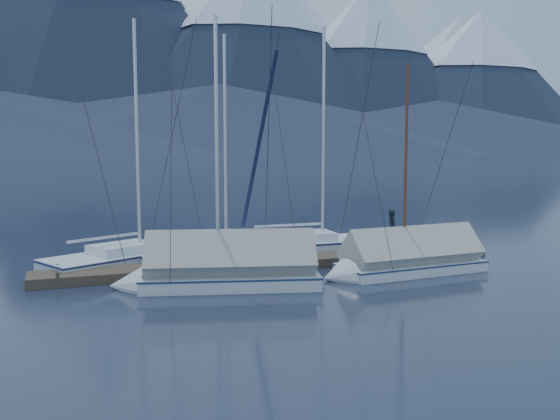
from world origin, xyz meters
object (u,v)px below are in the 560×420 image
object	(u,v)px
sailboat_open_mid	(237,253)
sailboat_covered_far	(214,273)
person	(392,229)
sailboat_covered_near	(400,262)
sailboat_open_left	(152,256)
sailboat_open_right	(334,246)

from	to	relation	value
sailboat_open_mid	sailboat_covered_far	size ratio (longest dim) A/B	1.03
person	sailboat_open_mid	bearing A→B (deg)	83.13
sailboat_open_mid	sailboat_covered_near	distance (m)	6.91
sailboat_open_left	sailboat_covered_near	world-z (taller)	sailboat_open_left
sailboat_open_left	sailboat_covered_far	xyz separation A→B (m)	(1.30, -5.33, 0.29)
sailboat_open_mid	sailboat_covered_near	xyz separation A→B (m)	(4.71, -5.04, 0.24)
sailboat_covered_near	person	world-z (taller)	sailboat_covered_near
person	sailboat_open_right	bearing A→B (deg)	46.45
sailboat_open_right	person	distance (m)	2.93
sailboat_covered_far	sailboat_covered_near	bearing A→B (deg)	-2.72
sailboat_open_mid	sailboat_covered_far	xyz separation A→B (m)	(-2.14, -4.71, 0.29)
sailboat_open_mid	sailboat_open_right	bearing A→B (deg)	3.63
sailboat_open_right	sailboat_open_left	bearing A→B (deg)	177.67
sailboat_covered_near	sailboat_covered_far	size ratio (longest dim) A/B	0.87
sailboat_open_left	sailboat_open_mid	xyz separation A→B (m)	(3.44, -0.62, -0.01)
sailboat_covered_far	person	xyz separation A→B (m)	(8.33, 2.76, 0.69)
sailboat_covered_far	sailboat_open_left	bearing A→B (deg)	103.72
person	sailboat_covered_near	bearing A→B (deg)	165.13
sailboat_covered_near	sailboat_covered_far	world-z (taller)	sailboat_covered_far
sailboat_covered_far	person	world-z (taller)	sailboat_covered_far
sailboat_open_left	sailboat_covered_far	size ratio (longest dim) A/B	1.09
sailboat_open_right	sailboat_covered_far	xyz separation A→B (m)	(-6.71, -5.00, 0.28)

